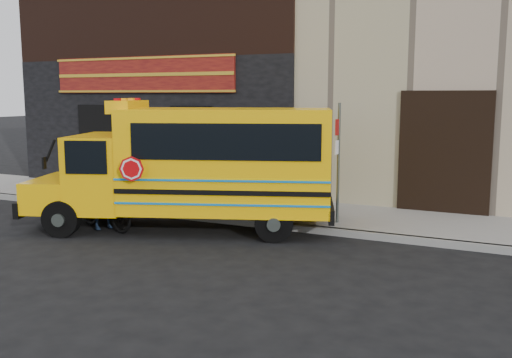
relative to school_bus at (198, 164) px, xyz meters
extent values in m
plane|color=black|center=(0.82, -1.78, -1.51)|extent=(120.00, 120.00, 0.00)
cube|color=gray|center=(0.82, 0.82, -1.43)|extent=(40.00, 0.20, 0.15)
cube|color=gray|center=(0.82, 2.32, -1.43)|extent=(40.00, 3.00, 0.15)
cube|color=tan|center=(0.82, 8.72, 4.64)|extent=(20.00, 10.00, 12.00)
cube|color=black|center=(-4.18, 3.77, 0.64)|extent=(10.00, 0.30, 4.00)
cube|color=black|center=(-4.18, 3.77, 4.14)|extent=(10.00, 0.28, 3.00)
cube|color=#4D0B0E|center=(-4.18, 3.60, 2.14)|extent=(6.50, 0.12, 1.10)
cube|color=black|center=(-5.98, 3.62, -0.11)|extent=(1.30, 0.10, 2.50)
cube|color=black|center=(-2.38, 3.62, -0.11)|extent=(1.30, 0.10, 2.50)
cylinder|color=black|center=(-2.34, -1.86, -1.11)|extent=(0.85, 0.54, 0.80)
cylinder|color=black|center=(-2.99, -0.07, -1.11)|extent=(0.85, 0.54, 0.80)
cylinder|color=black|center=(1.99, -0.28, -1.11)|extent=(0.85, 0.54, 0.80)
cylinder|color=black|center=(1.34, 1.50, -1.11)|extent=(0.85, 0.54, 0.80)
cube|color=#FFB805|center=(-3.08, -1.12, -0.71)|extent=(1.62, 2.22, 0.70)
cube|color=black|center=(-3.60, -1.30, -0.96)|extent=(0.81, 1.97, 0.35)
cube|color=#FFB805|center=(-2.05, -0.74, -0.21)|extent=(1.85, 2.38, 1.70)
cube|color=black|center=(-2.59, -0.94, 0.19)|extent=(0.67, 1.71, 0.90)
cube|color=#FFB805|center=(0.63, 0.23, 0.11)|extent=(4.98, 3.61, 2.25)
cube|color=black|center=(2.77, 1.01, -0.96)|extent=(0.86, 2.11, 0.30)
cube|color=black|center=(1.10, -0.78, 0.59)|extent=(3.68, 1.37, 0.75)
cube|color=#FFB805|center=(-1.49, -0.54, 1.27)|extent=(1.02, 1.67, 0.28)
cylinder|color=#BB070B|center=(-0.62, -1.60, 0.04)|extent=(0.50, 0.21, 0.52)
cylinder|color=#474F4A|center=(2.82, 1.41, -0.07)|extent=(0.06, 0.06, 2.87)
cube|color=maroon|center=(2.81, 1.34, 0.82)|extent=(0.04, 0.25, 0.36)
cube|color=white|center=(2.81, 1.34, 0.37)|extent=(0.04, 0.25, 0.31)
imported|color=black|center=(-1.95, -0.91, -0.91)|extent=(2.08, 1.10, 1.20)
imported|color=black|center=(-1.90, -1.01, -0.70)|extent=(0.58, 0.69, 1.62)
camera|label=1|loc=(6.62, -10.91, 1.54)|focal=40.00mm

